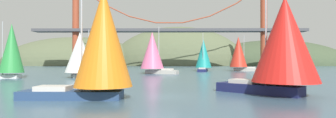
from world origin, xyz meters
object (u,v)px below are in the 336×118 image
(sailboat_pink_spinnaker, at_px, (153,51))
(sailboat_scarlet_sail, at_px, (239,53))
(sailboat_green_sail, at_px, (11,50))
(sailboat_white_mainsail, at_px, (81,54))
(channel_buoy, at_px, (279,72))
(sailboat_orange_sail, at_px, (101,42))
(sailboat_teal_sail, at_px, (203,55))
(sailboat_red_spinnaker, at_px, (283,42))

(sailboat_pink_spinnaker, relative_size, sailboat_scarlet_sail, 1.04)
(sailboat_green_sail, relative_size, sailboat_white_mainsail, 1.05)
(sailboat_green_sail, distance_m, channel_buoy, 53.39)
(sailboat_orange_sail, height_order, sailboat_white_mainsail, sailboat_orange_sail)
(sailboat_green_sail, bearing_deg, sailboat_teal_sail, 40.08)
(channel_buoy, bearing_deg, sailboat_teal_sail, 140.09)
(sailboat_pink_spinnaker, distance_m, sailboat_red_spinnaker, 39.44)
(sailboat_pink_spinnaker, height_order, sailboat_green_sail, sailboat_pink_spinnaker)
(sailboat_pink_spinnaker, relative_size, sailboat_red_spinnaker, 1.09)
(sailboat_orange_sail, distance_m, sailboat_green_sail, 31.61)
(sailboat_red_spinnaker, bearing_deg, sailboat_white_mainsail, 136.26)
(sailboat_scarlet_sail, bearing_deg, sailboat_pink_spinnaker, -146.75)
(sailboat_white_mainsail, xyz_separation_m, sailboat_red_spinnaker, (25.06, -23.98, 0.37))
(sailboat_orange_sail, distance_m, sailboat_white_mainsail, 28.14)
(sailboat_green_sail, height_order, sailboat_scarlet_sail, sailboat_scarlet_sail)
(sailboat_pink_spinnaker, bearing_deg, sailboat_scarlet_sail, 33.25)
(sailboat_teal_sail, relative_size, channel_buoy, 3.90)
(channel_buoy, bearing_deg, sailboat_scarlet_sail, 111.63)
(sailboat_orange_sail, height_order, sailboat_red_spinnaker, sailboat_orange_sail)
(sailboat_green_sail, bearing_deg, sailboat_orange_sail, -48.39)
(sailboat_orange_sail, relative_size, sailboat_pink_spinnaker, 0.92)
(sailboat_teal_sail, bearing_deg, sailboat_pink_spinnaker, -132.65)
(sailboat_red_spinnaker, bearing_deg, sailboat_scarlet_sail, 79.85)
(sailboat_orange_sail, relative_size, sailboat_scarlet_sail, 0.95)
(sailboat_scarlet_sail, distance_m, sailboat_red_spinnaker, 52.82)
(sailboat_green_sail, bearing_deg, sailboat_white_mainsail, 13.40)
(sailboat_pink_spinnaker, bearing_deg, sailboat_teal_sail, 47.35)
(sailboat_red_spinnaker, bearing_deg, sailboat_teal_sail, 90.63)
(sailboat_teal_sail, bearing_deg, channel_buoy, -39.91)
(sailboat_white_mainsail, bearing_deg, sailboat_orange_sail, -68.48)
(sailboat_green_sail, xyz_separation_m, sailboat_teal_sail, (35.18, 29.60, -0.15))
(sailboat_teal_sail, height_order, channel_buoy, sailboat_teal_sail)
(sailboat_orange_sail, distance_m, sailboat_teal_sail, 55.09)
(sailboat_orange_sail, xyz_separation_m, sailboat_red_spinnaker, (14.74, 2.19, 0.08))
(sailboat_green_sail, height_order, channel_buoy, sailboat_green_sail)
(sailboat_teal_sail, bearing_deg, sailboat_red_spinnaker, -89.37)
(sailboat_white_mainsail, distance_m, sailboat_red_spinnaker, 34.69)
(sailboat_orange_sail, bearing_deg, channel_buoy, 53.86)
(sailboat_red_spinnaker, height_order, channel_buoy, sailboat_red_spinnaker)
(sailboat_green_sail, xyz_separation_m, sailboat_scarlet_sail, (45.05, 30.55, 0.39))
(sailboat_red_spinnaker, bearing_deg, sailboat_orange_sail, -171.54)
(sailboat_orange_sail, height_order, sailboat_scarlet_sail, sailboat_scarlet_sail)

